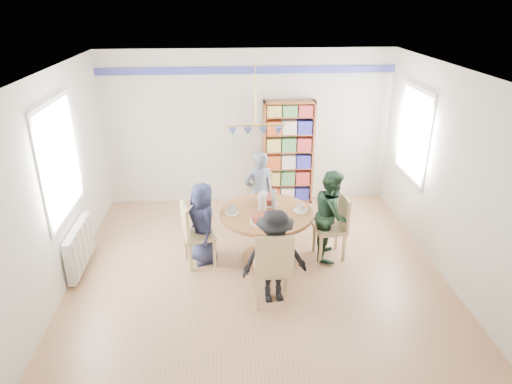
{
  "coord_description": "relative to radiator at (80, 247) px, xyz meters",
  "views": [
    {
      "loc": [
        -0.39,
        -5.25,
        3.53
      ],
      "look_at": [
        0.0,
        0.4,
        1.05
      ],
      "focal_mm": 32.0,
      "sensor_mm": 36.0,
      "label": 1
    }
  ],
  "objects": [
    {
      "name": "room_shell",
      "position": [
        2.16,
        0.57,
        1.3
      ],
      "size": [
        5.0,
        5.0,
        5.0
      ],
      "color": "white",
      "rests_on": "ground"
    },
    {
      "name": "bookshelf",
      "position": [
        3.12,
        2.04,
        0.57
      ],
      "size": [
        0.89,
        0.27,
        1.86
      ],
      "color": "brown",
      "rests_on": "ground"
    },
    {
      "name": "chair_left",
      "position": [
        1.55,
        0.03,
        0.16
      ],
      "size": [
        0.5,
        0.5,
        0.93
      ],
      "color": "#D4BB82",
      "rests_on": "ground"
    },
    {
      "name": "chair_right",
      "position": [
        3.55,
        0.11,
        0.17
      ],
      "size": [
        0.46,
        0.46,
        0.95
      ],
      "color": "#D4BB82",
      "rests_on": "ground"
    },
    {
      "name": "radiator",
      "position": [
        0.0,
        0.0,
        0.0
      ],
      "size": [
        0.12,
        1.0,
        0.6
      ],
      "color": "silver",
      "rests_on": "ground"
    },
    {
      "name": "person_far",
      "position": [
        2.52,
        0.94,
        0.32
      ],
      "size": [
        0.57,
        0.47,
        1.34
      ],
      "primitive_type": "imported",
      "rotation": [
        0.0,
        0.0,
        3.49
      ],
      "color": "gray",
      "rests_on": "ground"
    },
    {
      "name": "dining_table",
      "position": [
        2.56,
        0.08,
        0.21
      ],
      "size": [
        1.3,
        1.3,
        0.75
      ],
      "color": "brown",
      "rests_on": "ground"
    },
    {
      "name": "ground",
      "position": [
        2.42,
        -0.3,
        -0.35
      ],
      "size": [
        5.0,
        5.0,
        0.0
      ],
      "primitive_type": "plane",
      "color": "#AB7E5A"
    },
    {
      "name": "person_right",
      "position": [
        3.49,
        0.13,
        0.31
      ],
      "size": [
        0.62,
        0.73,
        1.31
      ],
      "primitive_type": "imported",
      "rotation": [
        0.0,
        0.0,
        1.35
      ],
      "color": "#193320",
      "rests_on": "ground"
    },
    {
      "name": "chair_far",
      "position": [
        2.55,
        1.07,
        0.15
      ],
      "size": [
        0.43,
        0.43,
        0.92
      ],
      "color": "#D4BB82",
      "rests_on": "ground"
    },
    {
      "name": "person_left",
      "position": [
        1.68,
        0.12,
        0.24
      ],
      "size": [
        0.56,
        0.68,
        1.18
      ],
      "primitive_type": "imported",
      "rotation": [
        0.0,
        0.0,
        -1.2
      ],
      "color": "#1C213E",
      "rests_on": "ground"
    },
    {
      "name": "person_near",
      "position": [
        2.58,
        -0.87,
        0.26
      ],
      "size": [
        0.84,
        0.55,
        1.23
      ],
      "primitive_type": "imported",
      "rotation": [
        0.0,
        0.0,
        0.12
      ],
      "color": "black",
      "rests_on": "ground"
    },
    {
      "name": "chair_near",
      "position": [
        2.55,
        -0.97,
        0.21
      ],
      "size": [
        0.45,
        0.45,
        1.01
      ],
      "color": "#D4BB82",
      "rests_on": "ground"
    },
    {
      "name": "tableware",
      "position": [
        2.53,
        0.11,
        0.47
      ],
      "size": [
        1.15,
        1.15,
        0.3
      ],
      "color": "white",
      "rests_on": "dining_table"
    }
  ]
}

